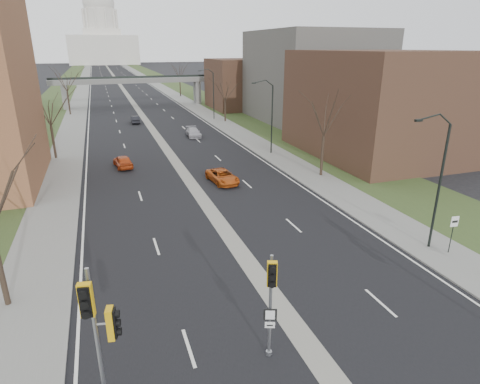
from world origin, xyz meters
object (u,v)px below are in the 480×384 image
signal_pole_left (99,320)px  car_left_far (135,120)px  car_right_near (222,176)px  speed_limit_sign (453,228)px  signal_pole_median (271,291)px  car_left_near (123,161)px  car_right_mid (193,132)px

signal_pole_left → car_left_far: size_ratio=1.46×
car_right_near → car_left_far: bearing=91.0°
signal_pole_left → speed_limit_sign: bearing=24.3°
signal_pole_median → car_right_near: 23.68m
car_left_near → car_left_far: (3.78, 27.00, -0.05)m
car_left_near → car_right_near: car_left_near is taller
car_left_near → car_right_near: 12.21m
signal_pole_median → speed_limit_sign: (14.31, 4.68, -1.51)m
speed_limit_sign → car_right_near: speed_limit_sign is taller
car_left_near → car_right_near: (8.72, -8.54, -0.05)m
signal_pole_median → car_right_near: (4.88, 23.01, -2.72)m
speed_limit_sign → car_left_far: (-14.37, 53.87, -1.20)m
signal_pole_left → car_right_mid: 46.57m
car_left_near → car_left_far: car_left_near is taller
signal_pole_median → car_left_near: signal_pole_median is taller
signal_pole_median → car_left_far: bearing=110.4°
speed_limit_sign → signal_pole_median: bearing=-156.2°
signal_pole_median → car_left_near: (-3.84, 31.55, -2.67)m
car_left_far → car_right_near: bearing=99.0°
signal_pole_left → signal_pole_median: signal_pole_left is taller
signal_pole_left → speed_limit_sign: signal_pole_left is taller
signal_pole_left → car_right_mid: size_ratio=1.26×
car_left_near → signal_pole_median: bearing=89.0°
car_right_near → car_right_mid: size_ratio=1.02×
car_right_mid → car_left_near: bearing=-126.9°
car_left_near → car_right_near: bearing=127.7°
car_right_near → signal_pole_left: bearing=-123.0°
speed_limit_sign → car_left_near: 32.44m
signal_pole_left → car_right_near: 25.85m
signal_pole_left → car_right_mid: (13.33, 44.52, -2.99)m
signal_pole_median → speed_limit_sign: 15.13m
speed_limit_sign → car_right_near: 20.65m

